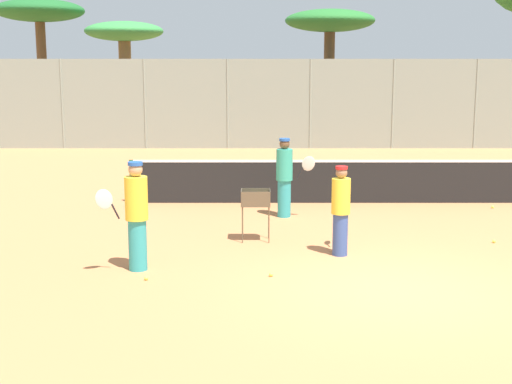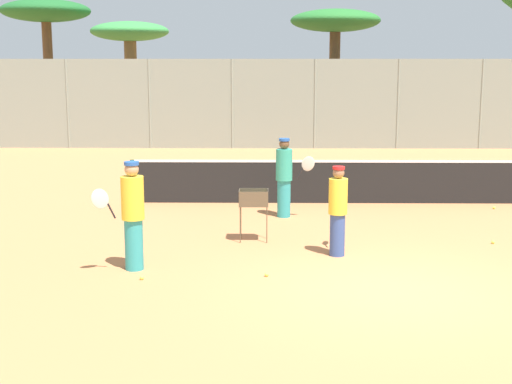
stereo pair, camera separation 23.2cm
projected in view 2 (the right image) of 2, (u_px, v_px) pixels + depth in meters
ground_plane at (394, 291)px, 10.79m from camera, size 80.00×80.00×0.00m
tennis_net at (345, 181)px, 17.43m from camera, size 10.55×0.10×1.07m
back_fence at (315, 104)px, 28.42m from camera, size 26.55×0.08×3.56m
tree_0 at (46, 15)px, 32.36m from camera, size 4.04×4.04×6.23m
tree_1 at (335, 25)px, 31.83m from camera, size 4.03×4.03×5.76m
tree_2 at (130, 38)px, 31.96m from camera, size 3.50×3.50×5.23m
player_white_outfit at (284, 176)px, 15.81m from camera, size 0.90×0.41×1.77m
player_red_cap at (133, 214)px, 11.74m from camera, size 0.83×0.61×1.82m
player_yellow_shirt at (338, 209)px, 12.63m from camera, size 0.43×0.85×1.62m
ball_cart at (254, 202)px, 13.70m from camera, size 0.56×0.41×1.00m
tennis_ball_0 at (137, 250)px, 13.02m from camera, size 0.07×0.07×0.07m
tennis_ball_1 at (267, 275)px, 11.51m from camera, size 0.07×0.07×0.07m
tennis_ball_2 at (142, 278)px, 11.33m from camera, size 0.07×0.07×0.07m
tennis_ball_3 at (494, 208)px, 16.82m from camera, size 0.07×0.07×0.07m
tennis_ball_5 at (493, 242)px, 13.59m from camera, size 0.07×0.07×0.07m
parked_car at (344, 127)px, 30.84m from camera, size 4.20×1.70×1.60m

